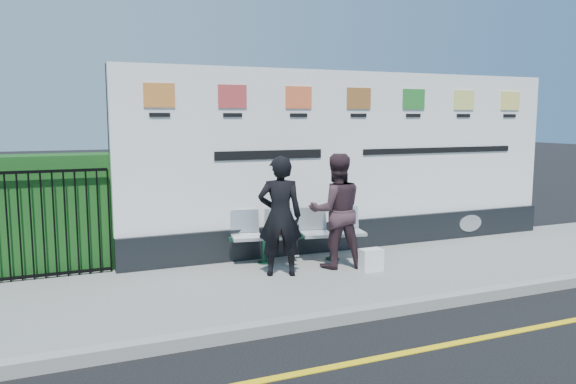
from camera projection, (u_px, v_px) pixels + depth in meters
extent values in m
plane|color=black|center=(491.00, 337.00, 6.06)|extent=(80.00, 80.00, 0.00)
cube|color=gray|center=(370.00, 273.00, 8.33)|extent=(14.00, 3.00, 0.12)
cube|color=gray|center=(433.00, 303.00, 6.96)|extent=(14.00, 0.18, 0.14)
cube|color=yellow|center=(491.00, 336.00, 6.06)|extent=(14.00, 0.10, 0.01)
cube|color=black|center=(354.00, 233.00, 9.71)|extent=(8.00, 0.30, 0.50)
cube|color=white|center=(356.00, 146.00, 9.52)|extent=(8.00, 0.14, 2.50)
cube|color=#174A17|center=(32.00, 214.00, 8.08)|extent=(2.35, 0.70, 1.70)
imported|color=black|center=(280.00, 216.00, 7.90)|extent=(0.72, 0.59, 1.71)
imported|color=#39252C|center=(336.00, 211.00, 8.34)|extent=(0.94, 0.80, 1.71)
cube|color=#32170E|center=(282.00, 228.00, 8.65)|extent=(0.28, 0.18, 0.20)
cube|color=white|center=(371.00, 260.00, 8.21)|extent=(0.33, 0.20, 0.33)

